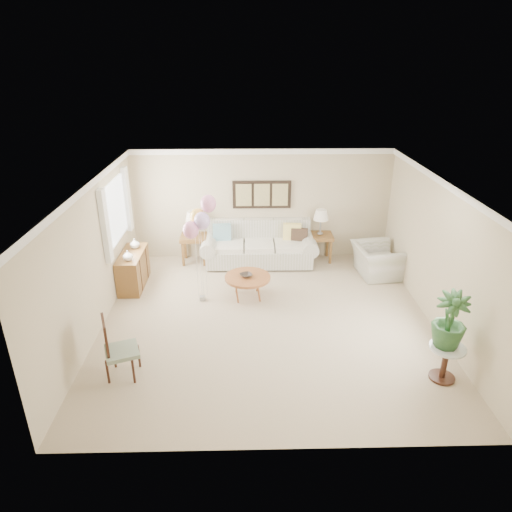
# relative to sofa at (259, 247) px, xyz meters

# --- Properties ---
(ground_plane) EXTENTS (6.00, 6.00, 0.00)m
(ground_plane) POSITION_rel_sofa_xyz_m (0.07, -2.61, -0.39)
(ground_plane) COLOR tan
(room_shell) EXTENTS (6.04, 6.04, 2.60)m
(room_shell) POSITION_rel_sofa_xyz_m (-0.04, -2.52, 1.24)
(room_shell) COLOR #BDAF8C
(room_shell) RESTS_ON ground
(wall_art_triptych) EXTENTS (1.35, 0.06, 0.65)m
(wall_art_triptych) POSITION_rel_sofa_xyz_m (0.07, 0.35, 1.16)
(wall_art_triptych) COLOR black
(wall_art_triptych) RESTS_ON ground
(sofa) EXTENTS (2.67, 1.01, 0.99)m
(sofa) POSITION_rel_sofa_xyz_m (0.00, 0.00, 0.00)
(sofa) COLOR beige
(sofa) RESTS_ON ground
(end_table_left) EXTENTS (0.61, 0.55, 0.66)m
(end_table_left) POSITION_rel_sofa_xyz_m (-1.52, 0.06, 0.17)
(end_table_left) COLOR brown
(end_table_left) RESTS_ON ground
(end_table_right) EXTENTS (0.59, 0.54, 0.65)m
(end_table_right) POSITION_rel_sofa_xyz_m (1.43, 0.11, 0.15)
(end_table_right) COLOR brown
(end_table_right) RESTS_ON ground
(lamp_left) EXTENTS (0.34, 0.34, 0.59)m
(lamp_left) POSITION_rel_sofa_xyz_m (-1.52, 0.06, 0.73)
(lamp_left) COLOR gray
(lamp_left) RESTS_ON end_table_left
(lamp_right) EXTENTS (0.34, 0.34, 0.61)m
(lamp_right) POSITION_rel_sofa_xyz_m (1.43, 0.11, 0.72)
(lamp_right) COLOR gray
(lamp_right) RESTS_ON end_table_right
(coffee_table) EXTENTS (0.92, 0.92, 0.46)m
(coffee_table) POSITION_rel_sofa_xyz_m (-0.28, -1.69, 0.04)
(coffee_table) COLOR #9E6936
(coffee_table) RESTS_ON ground
(decor_bowl) EXTENTS (0.31, 0.31, 0.06)m
(decor_bowl) POSITION_rel_sofa_xyz_m (-0.31, -1.70, 0.10)
(decor_bowl) COLOR #2E261F
(decor_bowl) RESTS_ON coffee_table
(armchair) EXTENTS (1.03, 1.14, 0.68)m
(armchair) POSITION_rel_sofa_xyz_m (2.57, -0.71, -0.05)
(armchair) COLOR beige
(armchair) RESTS_ON ground
(side_table) EXTENTS (0.53, 0.53, 0.57)m
(side_table) POSITION_rel_sofa_xyz_m (2.65, -4.30, 0.04)
(side_table) COLOR silver
(side_table) RESTS_ON ground
(potted_plant) EXTENTS (0.61, 0.61, 0.87)m
(potted_plant) POSITION_rel_sofa_xyz_m (2.62, -4.27, 0.62)
(potted_plant) COLOR #234D2A
(potted_plant) RESTS_ON side_table
(accent_chair) EXTENTS (0.62, 0.61, 0.98)m
(accent_chair) POSITION_rel_sofa_xyz_m (-2.26, -4.10, 0.12)
(accent_chair) COLOR gray
(accent_chair) RESTS_ON ground
(credenza) EXTENTS (0.46, 1.20, 0.74)m
(credenza) POSITION_rel_sofa_xyz_m (-2.69, -1.11, -0.02)
(credenza) COLOR brown
(credenza) RESTS_ON ground
(vase_white) EXTENTS (0.23, 0.23, 0.21)m
(vase_white) POSITION_rel_sofa_xyz_m (-2.67, -1.46, 0.46)
(vase_white) COLOR white
(vase_white) RESTS_ON credenza
(vase_sage) EXTENTS (0.25, 0.25, 0.21)m
(vase_sage) POSITION_rel_sofa_xyz_m (-2.67, -0.82, 0.46)
(vase_sage) COLOR beige
(vase_sage) RESTS_ON credenza
(balloon_cluster) EXTENTS (0.63, 0.55, 2.15)m
(balloon_cluster) POSITION_rel_sofa_xyz_m (-1.17, -1.76, 1.32)
(balloon_cluster) COLOR gray
(balloon_cluster) RESTS_ON ground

